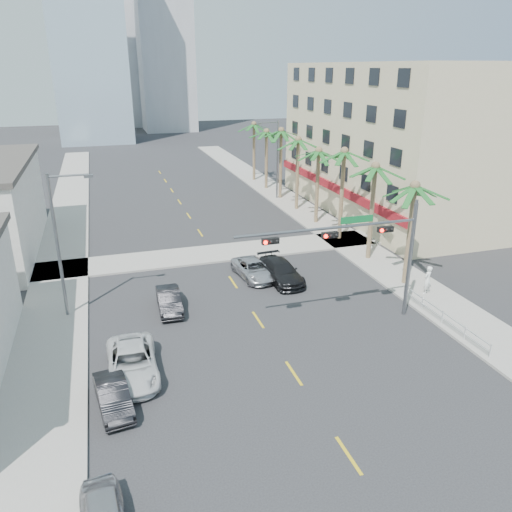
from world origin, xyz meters
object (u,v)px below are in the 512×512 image
Objects in this scene: traffic_signal_mast at (365,244)px; car_lane_left at (169,301)px; car_parked_far at (132,363)px; car_lane_right at (281,271)px; car_parked_mid at (113,396)px; car_lane_center at (254,269)px; pedestrian at (427,280)px.

car_lane_left is (-10.78, 5.02, -4.40)m from traffic_signal_mast.
car_parked_far is 14.35m from car_lane_right.
traffic_signal_mast is 12.68m from car_lane_left.
car_lane_left is at bearing 59.75° from car_parked_mid.
car_lane_right is (11.19, 8.99, 0.00)m from car_parked_far.
car_parked_far is 1.13× the size of car_lane_center.
pedestrian reaches higher than car_parked_mid.
car_lane_center reaches higher than car_parked_mid.
car_parked_far is (1.03, 2.34, 0.11)m from car_parked_mid.
pedestrian reaches higher than car_lane_center.
car_lane_center is (-4.09, 8.45, -4.41)m from traffic_signal_mast.
pedestrian reaches higher than car_parked_far.
car_parked_far is at bearing -18.52° from pedestrian.
pedestrian reaches higher than car_lane_left.
car_lane_center is 2.06m from car_lane_right.
car_lane_center is at bearing 42.52° from car_parked_mid.
car_parked_mid is at bearing -12.94° from pedestrian.
car_parked_mid is 16.33m from car_lane_center.
car_lane_right is at bearing -40.83° from car_lane_center.
traffic_signal_mast is 2.37× the size of car_lane_center.
car_lane_center is (10.53, 12.49, 0.02)m from car_parked_mid.
traffic_signal_mast is 2.76× the size of car_lane_left.
car_parked_mid is at bearing -140.97° from car_lane_right.
car_parked_mid is 16.66m from car_lane_right.
pedestrian is (6.21, 2.02, -3.93)m from traffic_signal_mast.
car_lane_left is 0.86× the size of car_lane_center.
car_lane_left is at bearing -159.31° from car_lane_center.
pedestrian is (20.82, 6.07, 0.50)m from car_parked_mid.
car_lane_right is at bearing -60.64° from pedestrian.
traffic_signal_mast is 10.37m from car_lane_center.
car_parked_far is 1.04× the size of car_lane_right.
traffic_signal_mast is 8.80m from car_lane_right.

